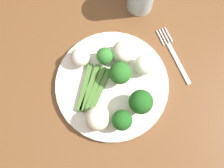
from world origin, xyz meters
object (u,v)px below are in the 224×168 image
(cauliflower_left, at_px, (80,57))
(cauliflower_mid, at_px, (97,118))
(cauliflower_edge, at_px, (144,65))
(plate, at_px, (112,85))
(cauliflower_right, at_px, (123,52))
(asparagus_bundle, at_px, (92,89))
(broccoli_near_center, at_px, (120,73))
(dining_table, at_px, (126,86))
(broccoli_front, at_px, (105,56))
(fork, at_px, (174,55))
(broccoli_back, at_px, (141,102))
(broccoli_back_right, at_px, (122,120))

(cauliflower_left, bearing_deg, cauliflower_mid, -113.67)
(cauliflower_mid, relative_size, cauliflower_edge, 1.17)
(plate, xyz_separation_m, cauliflower_right, (0.07, 0.04, 0.03))
(asparagus_bundle, distance_m, broccoli_near_center, 0.08)
(dining_table, distance_m, broccoli_front, 0.17)
(broccoli_front, height_order, fork, broccoli_front)
(plate, distance_m, broccoli_near_center, 0.05)
(dining_table, xyz_separation_m, broccoli_front, (-0.02, 0.07, 0.16))
(broccoli_back, relative_size, cauliflower_edge, 1.43)
(fork, bearing_deg, broccoli_front, 71.74)
(cauliflower_right, height_order, cauliflower_left, cauliflower_right)
(cauliflower_left, xyz_separation_m, fork, (0.20, -0.14, -0.04))
(broccoli_near_center, relative_size, fork, 0.40)
(broccoli_near_center, xyz_separation_m, fork, (0.15, -0.04, -0.05))
(dining_table, height_order, cauliflower_right, cauliflower_right)
(broccoli_near_center, relative_size, cauliflower_left, 1.39)
(plate, xyz_separation_m, cauliflower_left, (-0.02, 0.10, 0.03))
(broccoli_near_center, bearing_deg, cauliflower_edge, -17.66)
(cauliflower_edge, distance_m, fork, 0.10)
(broccoli_near_center, distance_m, cauliflower_mid, 0.12)
(broccoli_back_right, bearing_deg, cauliflower_left, 83.04)
(dining_table, xyz_separation_m, cauliflower_right, (0.02, 0.05, 0.15))
(broccoli_front, relative_size, cauliflower_right, 0.94)
(broccoli_back, distance_m, cauliflower_left, 0.19)
(asparagus_bundle, height_order, broccoli_back_right, broccoli_back_right)
(cauliflower_right, bearing_deg, broccoli_back, -112.53)
(dining_table, distance_m, broccoli_near_center, 0.17)
(dining_table, relative_size, cauliflower_left, 26.39)
(plate, distance_m, broccoli_back, 0.10)
(plate, relative_size, asparagus_bundle, 2.20)
(broccoli_back, height_order, cauliflower_left, broccoli_back)
(dining_table, relative_size, broccoli_near_center, 18.97)
(broccoli_back_right, height_order, cauliflower_mid, broccoli_back_right)
(dining_table, distance_m, fork, 0.18)
(broccoli_front, xyz_separation_m, cauliflower_edge, (0.06, -0.08, -0.00))
(broccoli_back_right, bearing_deg, cauliflower_edge, 27.95)
(broccoli_back_right, distance_m, fork, 0.23)
(cauliflower_mid, distance_m, cauliflower_edge, 0.17)
(dining_table, relative_size, broccoli_front, 24.32)
(broccoli_back_right, height_order, broccoli_back, broccoli_back)
(broccoli_back_right, xyz_separation_m, cauliflower_right, (0.11, 0.13, -0.01))
(dining_table, xyz_separation_m, asparagus_bundle, (-0.09, 0.03, 0.13))
(dining_table, relative_size, broccoli_back, 17.84)
(asparagus_bundle, relative_size, broccoli_back_right, 2.18)
(cauliflower_mid, height_order, cauliflower_edge, cauliflower_mid)
(broccoli_back, distance_m, cauliflower_edge, 0.10)
(cauliflower_left, bearing_deg, broccoli_back_right, -96.96)
(broccoli_front, height_order, cauliflower_mid, cauliflower_mid)
(plate, relative_size, broccoli_back, 4.04)
(asparagus_bundle, relative_size, broccoli_front, 2.51)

